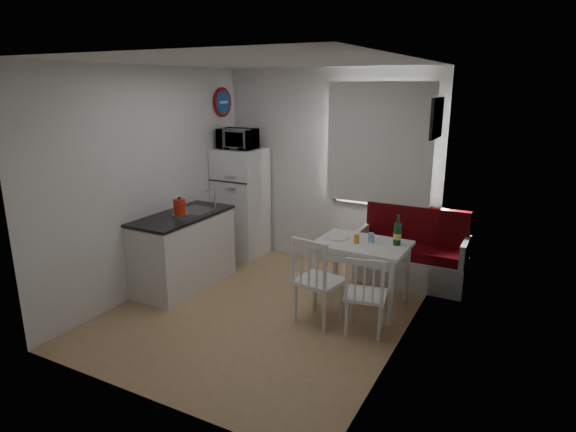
# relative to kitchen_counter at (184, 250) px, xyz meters

# --- Properties ---
(floor) EXTENTS (3.00, 3.50, 0.02)m
(floor) POSITION_rel_kitchen_counter_xyz_m (1.20, -0.16, -0.46)
(floor) COLOR tan
(floor) RESTS_ON ground
(ceiling) EXTENTS (3.00, 3.50, 0.02)m
(ceiling) POSITION_rel_kitchen_counter_xyz_m (1.20, -0.16, 2.14)
(ceiling) COLOR white
(ceiling) RESTS_ON wall_back
(wall_back) EXTENTS (3.00, 0.02, 2.60)m
(wall_back) POSITION_rel_kitchen_counter_xyz_m (1.20, 1.59, 0.84)
(wall_back) COLOR white
(wall_back) RESTS_ON floor
(wall_front) EXTENTS (3.00, 0.02, 2.60)m
(wall_front) POSITION_rel_kitchen_counter_xyz_m (1.20, -1.91, 0.84)
(wall_front) COLOR white
(wall_front) RESTS_ON floor
(wall_left) EXTENTS (0.02, 3.50, 2.60)m
(wall_left) POSITION_rel_kitchen_counter_xyz_m (-0.30, -0.16, 0.84)
(wall_left) COLOR white
(wall_left) RESTS_ON floor
(wall_right) EXTENTS (0.02, 3.50, 2.60)m
(wall_right) POSITION_rel_kitchen_counter_xyz_m (2.70, -0.16, 0.84)
(wall_right) COLOR white
(wall_right) RESTS_ON floor
(window) EXTENTS (1.22, 0.06, 1.47)m
(window) POSITION_rel_kitchen_counter_xyz_m (1.90, 1.56, 1.17)
(window) COLOR white
(window) RESTS_ON wall_back
(curtain) EXTENTS (1.35, 0.02, 1.50)m
(curtain) POSITION_rel_kitchen_counter_xyz_m (1.90, 1.49, 1.22)
(curtain) COLOR white
(curtain) RESTS_ON wall_back
(kitchen_counter) EXTENTS (0.62, 1.32, 1.16)m
(kitchen_counter) POSITION_rel_kitchen_counter_xyz_m (0.00, 0.00, 0.00)
(kitchen_counter) COLOR white
(kitchen_counter) RESTS_ON floor
(wall_sign) EXTENTS (0.03, 0.40, 0.40)m
(wall_sign) POSITION_rel_kitchen_counter_xyz_m (-0.27, 1.29, 1.69)
(wall_sign) COLOR #1B4FA5
(wall_sign) RESTS_ON wall_left
(picture_frame) EXTENTS (0.04, 0.52, 0.42)m
(picture_frame) POSITION_rel_kitchen_counter_xyz_m (2.67, 0.94, 1.59)
(picture_frame) COLOR black
(picture_frame) RESTS_ON wall_right
(bench) EXTENTS (1.32, 0.51, 0.94)m
(bench) POSITION_rel_kitchen_counter_xyz_m (2.43, 1.35, -0.14)
(bench) COLOR white
(bench) RESTS_ON floor
(dining_table) EXTENTS (1.00, 0.71, 0.73)m
(dining_table) POSITION_rel_kitchen_counter_xyz_m (2.09, 0.47, 0.20)
(dining_table) COLOR white
(dining_table) RESTS_ON floor
(chair_left) EXTENTS (0.50, 0.49, 0.50)m
(chair_left) POSITION_rel_kitchen_counter_xyz_m (1.84, -0.20, 0.12)
(chair_left) COLOR white
(chair_left) RESTS_ON floor
(chair_right) EXTENTS (0.45, 0.44, 0.45)m
(chair_right) POSITION_rel_kitchen_counter_xyz_m (2.34, -0.19, 0.06)
(chair_right) COLOR white
(chair_right) RESTS_ON floor
(fridge) EXTENTS (0.62, 0.62, 1.54)m
(fridge) POSITION_rel_kitchen_counter_xyz_m (0.02, 1.24, 0.31)
(fridge) COLOR white
(fridge) RESTS_ON floor
(microwave) EXTENTS (0.50, 0.34, 0.27)m
(microwave) POSITION_rel_kitchen_counter_xyz_m (0.02, 1.19, 1.22)
(microwave) COLOR white
(microwave) RESTS_ON fridge
(kettle) EXTENTS (0.17, 0.17, 0.23)m
(kettle) POSITION_rel_kitchen_counter_xyz_m (0.05, -0.09, 0.56)
(kettle) COLOR red
(kettle) RESTS_ON kitchen_counter
(wine_bottle) EXTENTS (0.08, 0.08, 0.33)m
(wine_bottle) POSITION_rel_kitchen_counter_xyz_m (2.44, 0.57, 0.45)
(wine_bottle) COLOR #164622
(wine_bottle) RESTS_ON dining_table
(drinking_glass_orange) EXTENTS (0.06, 0.06, 0.10)m
(drinking_glass_orange) POSITION_rel_kitchen_counter_xyz_m (2.04, 0.42, 0.33)
(drinking_glass_orange) COLOR orange
(drinking_glass_orange) RESTS_ON dining_table
(drinking_glass_blue) EXTENTS (0.06, 0.06, 0.11)m
(drinking_glass_blue) POSITION_rel_kitchen_counter_xyz_m (2.17, 0.52, 0.33)
(drinking_glass_blue) COLOR #86A7E4
(drinking_glass_blue) RESTS_ON dining_table
(plate) EXTENTS (0.26, 0.26, 0.02)m
(plate) POSITION_rel_kitchen_counter_xyz_m (1.79, 0.49, 0.29)
(plate) COLOR white
(plate) RESTS_ON dining_table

